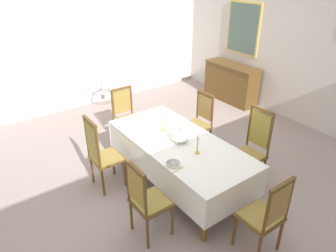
{
  "coord_description": "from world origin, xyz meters",
  "views": [
    {
      "loc": [
        3.03,
        -2.34,
        3.03
      ],
      "look_at": [
        -0.2,
        0.01,
        0.94
      ],
      "focal_mm": 33.21,
      "sensor_mm": 36.0,
      "label": 1
    }
  ],
  "objects_px": {
    "dining_table": "(179,146)",
    "soup_tureen": "(180,136)",
    "bowl_near_left": "(173,164)",
    "spoon_primary": "(180,168)",
    "chair_south_b": "(146,199)",
    "chair_north_a": "(199,121)",
    "bowl_near_right": "(194,130)",
    "chair_south_a": "(102,153)",
    "bowl_far_left": "(125,127)",
    "sideboard": "(231,83)",
    "chair_north_b": "(252,147)",
    "spoon_secondary": "(191,128)",
    "framed_painting": "(243,28)",
    "chair_head_west": "(126,116)",
    "chair_head_east": "(266,215)",
    "candlestick_west": "(163,123)",
    "candlestick_east": "(197,145)"
  },
  "relations": [
    {
      "from": "spoon_secondary",
      "to": "framed_painting",
      "type": "bearing_deg",
      "value": 130.44
    },
    {
      "from": "bowl_near_left",
      "to": "chair_south_a",
      "type": "bearing_deg",
      "value": -153.92
    },
    {
      "from": "soup_tureen",
      "to": "bowl_near_left",
      "type": "bearing_deg",
      "value": -46.25
    },
    {
      "from": "dining_table",
      "to": "chair_head_east",
      "type": "relative_size",
      "value": 2.17
    },
    {
      "from": "chair_head_east",
      "to": "soup_tureen",
      "type": "xyz_separation_m",
      "value": [
        -1.55,
        -0.0,
        0.3
      ]
    },
    {
      "from": "dining_table",
      "to": "soup_tureen",
      "type": "relative_size",
      "value": 9.41
    },
    {
      "from": "chair_head_west",
      "to": "bowl_near_right",
      "type": "bearing_deg",
      "value": 104.31
    },
    {
      "from": "bowl_near_left",
      "to": "bowl_near_right",
      "type": "bearing_deg",
      "value": 123.52
    },
    {
      "from": "candlestick_west",
      "to": "soup_tureen",
      "type": "bearing_deg",
      "value": -0.0
    },
    {
      "from": "chair_north_a",
      "to": "bowl_near_right",
      "type": "xyz_separation_m",
      "value": [
        0.51,
        -0.56,
        0.22
      ]
    },
    {
      "from": "chair_south_a",
      "to": "soup_tureen",
      "type": "height_order",
      "value": "chair_south_a"
    },
    {
      "from": "soup_tureen",
      "to": "bowl_near_right",
      "type": "height_order",
      "value": "soup_tureen"
    },
    {
      "from": "candlestick_west",
      "to": "bowl_near_left",
      "type": "distance_m",
      "value": 0.93
    },
    {
      "from": "sideboard",
      "to": "spoon_secondary",
      "type": "bearing_deg",
      "value": 122.12
    },
    {
      "from": "chair_south_b",
      "to": "chair_north_b",
      "type": "distance_m",
      "value": 1.87
    },
    {
      "from": "soup_tureen",
      "to": "framed_painting",
      "type": "bearing_deg",
      "value": 119.9
    },
    {
      "from": "dining_table",
      "to": "chair_head_east",
      "type": "xyz_separation_m",
      "value": [
        1.57,
        0.0,
        -0.12
      ]
    },
    {
      "from": "bowl_near_left",
      "to": "spoon_secondary",
      "type": "relative_size",
      "value": 1.06
    },
    {
      "from": "dining_table",
      "to": "chair_south_a",
      "type": "relative_size",
      "value": 2.0
    },
    {
      "from": "chair_north_a",
      "to": "dining_table",
      "type": "bearing_deg",
      "value": 123.49
    },
    {
      "from": "bowl_far_left",
      "to": "sideboard",
      "type": "relative_size",
      "value": 0.14
    },
    {
      "from": "chair_head_east",
      "to": "bowl_far_left",
      "type": "relative_size",
      "value": 5.43
    },
    {
      "from": "chair_south_a",
      "to": "sideboard",
      "type": "bearing_deg",
      "value": 107.58
    },
    {
      "from": "candlestick_east",
      "to": "framed_painting",
      "type": "height_order",
      "value": "framed_painting"
    },
    {
      "from": "bowl_near_left",
      "to": "sideboard",
      "type": "relative_size",
      "value": 0.13
    },
    {
      "from": "chair_south_b",
      "to": "soup_tureen",
      "type": "relative_size",
      "value": 4.35
    },
    {
      "from": "soup_tureen",
      "to": "framed_painting",
      "type": "xyz_separation_m",
      "value": [
        -1.92,
        3.34,
        0.85
      ]
    },
    {
      "from": "candlestick_east",
      "to": "candlestick_west",
      "type": "bearing_deg",
      "value": 180.0
    },
    {
      "from": "bowl_near_left",
      "to": "spoon_primary",
      "type": "bearing_deg",
      "value": 12.32
    },
    {
      "from": "bowl_near_left",
      "to": "bowl_far_left",
      "type": "height_order",
      "value": "bowl_far_left"
    },
    {
      "from": "chair_north_b",
      "to": "dining_table",
      "type": "bearing_deg",
      "value": 58.53
    },
    {
      "from": "candlestick_west",
      "to": "candlestick_east",
      "type": "xyz_separation_m",
      "value": [
        0.79,
        0.0,
        0.0
      ]
    },
    {
      "from": "chair_head_west",
      "to": "bowl_near_left",
      "type": "relative_size",
      "value": 5.66
    },
    {
      "from": "dining_table",
      "to": "soup_tureen",
      "type": "height_order",
      "value": "soup_tureen"
    },
    {
      "from": "chair_south_b",
      "to": "spoon_secondary",
      "type": "xyz_separation_m",
      "value": [
        -0.78,
        1.33,
        0.2
      ]
    },
    {
      "from": "spoon_primary",
      "to": "candlestick_east",
      "type": "bearing_deg",
      "value": 103.52
    },
    {
      "from": "chair_north_a",
      "to": "bowl_far_left",
      "type": "relative_size",
      "value": 5.39
    },
    {
      "from": "chair_head_west",
      "to": "soup_tureen",
      "type": "relative_size",
      "value": 4.29
    },
    {
      "from": "chair_head_east",
      "to": "bowl_near_left",
      "type": "distance_m",
      "value": 1.24
    },
    {
      "from": "soup_tureen",
      "to": "sideboard",
      "type": "height_order",
      "value": "soup_tureen"
    },
    {
      "from": "bowl_far_left",
      "to": "chair_south_b",
      "type": "bearing_deg",
      "value": -20.11
    },
    {
      "from": "dining_table",
      "to": "chair_north_a",
      "type": "bearing_deg",
      "value": 123.49
    },
    {
      "from": "soup_tureen",
      "to": "chair_head_west",
      "type": "bearing_deg",
      "value": 180.0
    },
    {
      "from": "bowl_near_right",
      "to": "sideboard",
      "type": "xyz_separation_m",
      "value": [
        -1.78,
        2.71,
        -0.32
      ]
    },
    {
      "from": "chair_south_b",
      "to": "sideboard",
      "type": "xyz_separation_m",
      "value": [
        -2.46,
        4.01,
        -0.11
      ]
    },
    {
      "from": "bowl_near_left",
      "to": "chair_south_b",
      "type": "bearing_deg",
      "value": -73.46
    },
    {
      "from": "chair_south_b",
      "to": "spoon_primary",
      "type": "relative_size",
      "value": 6.07
    },
    {
      "from": "chair_south_a",
      "to": "bowl_near_left",
      "type": "distance_m",
      "value": 1.17
    },
    {
      "from": "candlestick_west",
      "to": "bowl_far_left",
      "type": "bearing_deg",
      "value": -134.16
    },
    {
      "from": "chair_south_a",
      "to": "chair_south_b",
      "type": "height_order",
      "value": "chair_south_a"
    }
  ]
}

